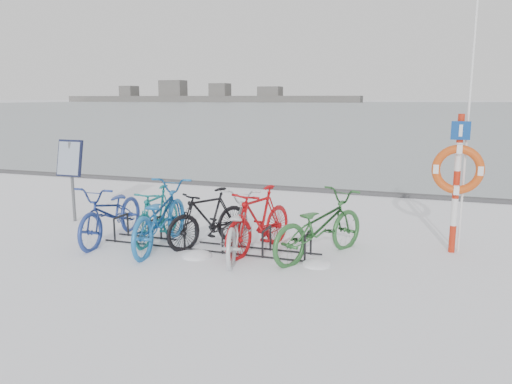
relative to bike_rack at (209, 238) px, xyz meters
The scene contains 15 objects.
ground 0.18m from the bike_rack, ahead, with size 900.00×900.00×0.00m, color white.
ice_sheet 155.00m from the bike_rack, 90.00° to the left, with size 400.00×298.00×0.02m, color #919CA4.
quay_edge 5.90m from the bike_rack, 90.00° to the left, with size 400.00×0.25×0.10m, color #3F3F42.
bike_rack is the anchor object (origin of this frame).
info_board 3.81m from the bike_rack, 166.75° to the left, with size 0.59×0.23×1.76m.
lifebuoy_station 4.41m from the bike_rack, 14.88° to the left, with size 0.83×0.23×4.31m.
shoreline 287.22m from the bike_rack, 115.14° to the left, with size 180.00×12.00×9.50m.
bike_0 1.96m from the bike_rack, behind, with size 0.74×2.13×1.12m, color navy.
bike_1 1.16m from the bike_rack, behind, with size 0.49×1.74×1.05m, color #146E70.
bike_2 0.97m from the bike_rack, 167.18° to the right, with size 0.79×2.26×1.19m, color #1B66AD.
bike_3 0.42m from the bike_rack, 112.84° to the left, with size 0.50×1.76×1.06m, color black.
bike_4 0.73m from the bike_rack, 17.77° to the right, with size 0.70×2.02×1.06m, color silver.
bike_5 0.99m from the bike_rack, ahead, with size 0.54×1.92×1.16m, color #A40B0F.
bike_6 1.99m from the bike_rack, ahead, with size 0.76×2.17×1.14m, color #2A602D.
snow_drifts 0.77m from the bike_rack, ahead, with size 3.00×1.80×0.18m.
Camera 1 is at (3.56, -7.79, 2.63)m, focal length 35.00 mm.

